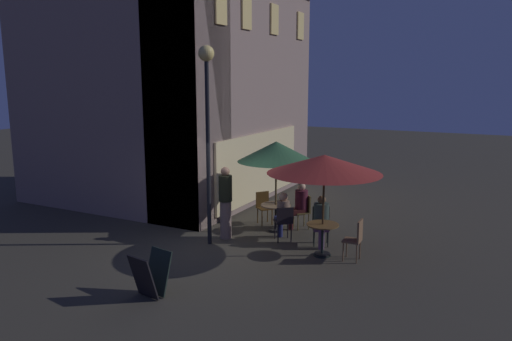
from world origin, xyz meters
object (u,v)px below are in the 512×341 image
object	(u,v)px
cafe_chair_0	(284,220)
patron_seated_1	(300,203)
street_lamp_near_corner	(207,101)
patio_umbrella_1	(324,164)
cafe_chair_4	(321,222)
patron_seated_0	(283,213)
menu_sandwich_board	(151,274)
patio_umbrella_0	(276,152)
cafe_chair_2	(264,205)
patron_standing_3	(226,202)
cafe_chair_1	(304,209)
cafe_chair_3	(356,237)
cafe_table_0	(276,211)
patron_seated_2	(321,218)
cafe_table_1	(323,233)

from	to	relation	value
cafe_chair_0	patron_seated_1	xyz separation A→B (m)	(1.17, 0.06, 0.16)
street_lamp_near_corner	patio_umbrella_1	world-z (taller)	street_lamp_near_corner
cafe_chair_4	patron_seated_0	size ratio (longest dim) A/B	0.74
menu_sandwich_board	patio_umbrella_0	world-z (taller)	patio_umbrella_0
street_lamp_near_corner	cafe_chair_4	bearing A→B (deg)	-62.79
cafe_chair_2	patron_seated_1	world-z (taller)	patron_seated_1
patio_umbrella_0	patron_standing_3	size ratio (longest dim) A/B	1.31
cafe_chair_1	cafe_chair_3	size ratio (longest dim) A/B	0.97
cafe_table_0	menu_sandwich_board	bearing A→B (deg)	175.32
cafe_chair_0	cafe_chair_3	bearing A→B (deg)	-142.22
cafe_chair_1	patron_standing_3	size ratio (longest dim) A/B	0.50
cafe_chair_1	cafe_table_0	bearing A→B (deg)	-0.00
street_lamp_near_corner	patron_seated_1	bearing A→B (deg)	-34.78
cafe_chair_3	patron_seated_2	bearing A→B (deg)	-32.85
patio_umbrella_0	cafe_chair_1	size ratio (longest dim) A/B	2.62
patio_umbrella_0	cafe_chair_0	size ratio (longest dim) A/B	2.69
cafe_chair_1	cafe_chair_3	distance (m)	2.60
patio_umbrella_1	patron_seated_1	world-z (taller)	patio_umbrella_1
cafe_chair_4	patron_standing_3	xyz separation A→B (m)	(-0.70, 2.29, 0.39)
cafe_table_1	cafe_chair_3	size ratio (longest dim) A/B	0.79
patio_umbrella_0	patron_seated_0	size ratio (longest dim) A/B	1.95
cafe_table_0	cafe_table_1	xyz separation A→B (m)	(-1.20, -1.73, 0.00)
cafe_chair_1	patron_seated_0	xyz separation A→B (m)	(-1.15, 0.13, 0.15)
menu_sandwich_board	patio_umbrella_1	distance (m)	4.41
patron_seated_2	patron_seated_1	bearing A→B (deg)	-158.71
cafe_chair_1	cafe_chair_3	xyz separation A→B (m)	(-1.75, -1.92, 0.01)
patio_umbrella_0	cafe_chair_4	distance (m)	2.17
cafe_chair_0	patron_standing_3	xyz separation A→B (m)	(-0.43, 1.42, 0.38)
menu_sandwich_board	cafe_chair_0	size ratio (longest dim) A/B	0.93
patron_seated_2	patron_standing_3	size ratio (longest dim) A/B	0.67
cafe_chair_3	patron_standing_3	bearing A→B (deg)	-2.94
cafe_table_1	menu_sandwich_board	bearing A→B (deg)	148.74
cafe_chair_2	street_lamp_near_corner	bearing A→B (deg)	-60.99
cafe_table_1	cafe_chair_1	bearing A→B (deg)	32.92
cafe_table_0	patron_seated_2	distance (m)	1.58
cafe_table_0	patron_seated_0	world-z (taller)	patron_seated_0
cafe_chair_1	patron_seated_0	bearing A→B (deg)	38.70
cafe_chair_2	patron_standing_3	size ratio (longest dim) A/B	0.48
patron_seated_0	patron_seated_2	xyz separation A→B (m)	(0.02, -1.01, 0.00)
patio_umbrella_0	patron_seated_2	world-z (taller)	patio_umbrella_0
menu_sandwich_board	cafe_chair_1	world-z (taller)	cafe_chair_1
cafe_chair_3	patron_seated_0	bearing A→B (deg)	-18.31
patron_standing_3	cafe_chair_4	bearing A→B (deg)	178.66
patio_umbrella_1	patron_standing_3	xyz separation A→B (m)	(0.08, 2.61, -1.19)
patio_umbrella_1	cafe_chair_0	world-z (taller)	patio_umbrella_1
patron_seated_0	cafe_chair_1	bearing A→B (deg)	-44.60
cafe_chair_0	cafe_chair_2	xyz separation A→B (m)	(1.19, 1.15, -0.02)
street_lamp_near_corner	menu_sandwich_board	size ratio (longest dim) A/B	5.74
patio_umbrella_0	cafe_chair_4	world-z (taller)	patio_umbrella_0
cafe_table_1	cafe_chair_0	world-z (taller)	cafe_chair_0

